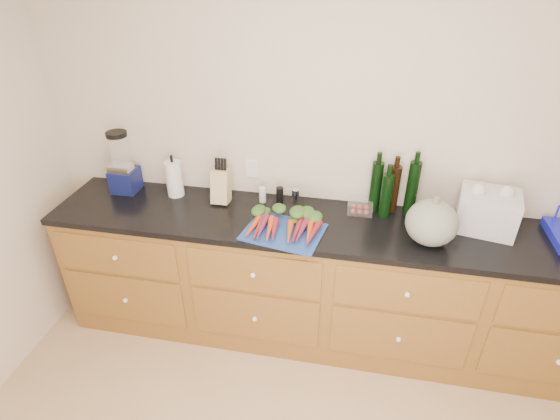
% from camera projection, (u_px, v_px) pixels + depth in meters
% --- Properties ---
extents(wall_back, '(4.10, 0.05, 2.60)m').
position_uv_depth(wall_back, '(343.00, 149.00, 2.78)').
color(wall_back, beige).
rests_on(wall_back, ground).
extents(cabinets, '(3.60, 0.64, 0.90)m').
position_uv_depth(cabinets, '(330.00, 285.00, 2.94)').
color(cabinets, brown).
rests_on(cabinets, ground).
extents(countertop, '(3.64, 0.62, 0.04)m').
position_uv_depth(countertop, '(335.00, 226.00, 2.71)').
color(countertop, black).
rests_on(countertop, cabinets).
extents(cutting_board, '(0.51, 0.42, 0.01)m').
position_uv_depth(cutting_board, '(284.00, 232.00, 2.61)').
color(cutting_board, navy).
rests_on(cutting_board, countertop).
extents(carrots, '(0.45, 0.33, 0.06)m').
position_uv_depth(carrots, '(285.00, 223.00, 2.63)').
color(carrots, '#CE4318').
rests_on(carrots, cutting_board).
extents(squash, '(0.29, 0.29, 0.26)m').
position_uv_depth(squash, '(432.00, 223.00, 2.46)').
color(squash, slate).
rests_on(squash, countertop).
extents(blender_appliance, '(0.17, 0.17, 0.43)m').
position_uv_depth(blender_appliance, '(122.00, 166.00, 2.97)').
color(blender_appliance, '#10164B').
rests_on(blender_appliance, countertop).
extents(paper_towel, '(0.11, 0.11, 0.25)m').
position_uv_depth(paper_towel, '(174.00, 179.00, 2.95)').
color(paper_towel, white).
rests_on(paper_towel, countertop).
extents(knife_block, '(0.11, 0.11, 0.22)m').
position_uv_depth(knife_block, '(221.00, 186.00, 2.88)').
color(knife_block, tan).
rests_on(knife_block, countertop).
extents(grinder_salt, '(0.05, 0.05, 0.11)m').
position_uv_depth(grinder_salt, '(263.00, 195.00, 2.90)').
color(grinder_salt, silver).
rests_on(grinder_salt, countertop).
extents(grinder_pepper, '(0.05, 0.05, 0.12)m').
position_uv_depth(grinder_pepper, '(280.00, 196.00, 2.88)').
color(grinder_pepper, black).
rests_on(grinder_pepper, countertop).
extents(canister_chrome, '(0.05, 0.05, 0.12)m').
position_uv_depth(canister_chrome, '(295.00, 197.00, 2.86)').
color(canister_chrome, silver).
rests_on(canister_chrome, countertop).
extents(tomato_box, '(0.16, 0.13, 0.07)m').
position_uv_depth(tomato_box, '(360.00, 207.00, 2.80)').
color(tomato_box, white).
rests_on(tomato_box, countertop).
extents(bottles, '(0.29, 0.15, 0.35)m').
position_uv_depth(bottles, '(392.00, 190.00, 2.73)').
color(bottles, black).
rests_on(bottles, countertop).
extents(grocery_bag, '(0.38, 0.33, 0.24)m').
position_uv_depth(grocery_bag, '(487.00, 211.00, 2.59)').
color(grocery_bag, silver).
rests_on(grocery_bag, countertop).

